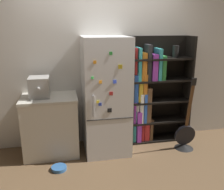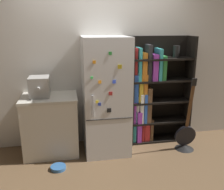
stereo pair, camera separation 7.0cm
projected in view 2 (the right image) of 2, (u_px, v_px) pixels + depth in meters
name	position (u px, v px, depth m)	size (l,w,h in m)	color
ground_plane	(107.00, 152.00, 3.79)	(16.00, 16.00, 0.00)	brown
wall_back	(102.00, 63.00, 3.89)	(8.00, 0.05, 2.60)	silver
refrigerator	(106.00, 96.00, 3.67)	(0.66, 0.70, 1.72)	silver
bookshelf	(151.00, 93.00, 4.01)	(1.00, 0.33, 1.70)	black
kitchen_counter	(51.00, 125.00, 3.68)	(0.79, 0.60, 0.88)	silver
espresso_machine	(39.00, 87.00, 3.51)	(0.28, 0.35, 0.29)	#A5A39E
guitar	(185.00, 139.00, 3.85)	(0.32, 0.29, 1.15)	black
pet_bowl	(58.00, 167.00, 3.34)	(0.21, 0.21, 0.05)	#3366A5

